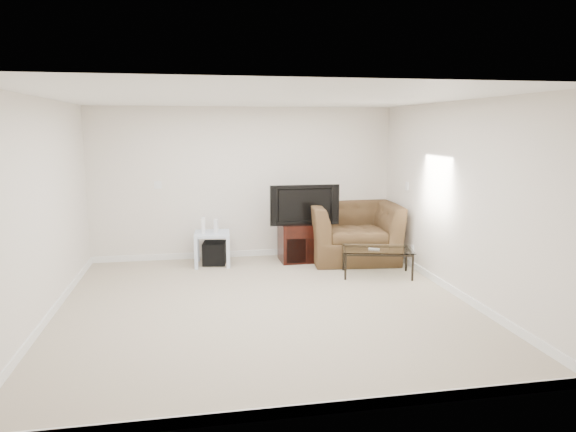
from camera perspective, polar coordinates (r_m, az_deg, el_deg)
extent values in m
plane|color=tan|center=(6.42, -2.49, -9.89)|extent=(5.00, 5.00, 0.00)
plane|color=white|center=(6.05, -2.67, 12.99)|extent=(5.00, 5.00, 0.00)
cube|color=silver|center=(8.58, -4.87, 3.66)|extent=(5.00, 0.02, 2.50)
cube|color=silver|center=(6.29, -25.78, 0.47)|extent=(0.02, 5.00, 2.50)
cube|color=silver|center=(6.91, 18.44, 1.70)|extent=(0.02, 5.00, 2.50)
cube|color=white|center=(8.55, -14.26, 3.37)|extent=(0.12, 0.02, 0.12)
cube|color=white|center=(8.33, 13.09, 3.26)|extent=(0.02, 0.09, 0.13)
cube|color=white|center=(8.22, 13.66, -3.58)|extent=(0.02, 0.08, 0.12)
cube|color=black|center=(8.34, 1.71, -1.57)|extent=(0.45, 0.32, 0.06)
imported|color=black|center=(8.28, 1.71, 1.34)|extent=(1.04, 0.21, 0.65)
cube|color=black|center=(8.30, -8.15, -4.07)|extent=(0.41, 0.41, 0.35)
cube|color=white|center=(8.17, -9.38, -1.04)|extent=(0.06, 0.18, 0.24)
cube|color=silver|center=(8.17, -8.00, -1.13)|extent=(0.08, 0.16, 0.21)
imported|color=#493020|center=(8.51, 7.22, -0.66)|extent=(1.53, 1.07, 1.26)
cube|color=#B2B2B7|center=(7.63, 9.54, -3.61)|extent=(0.16, 0.12, 0.02)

